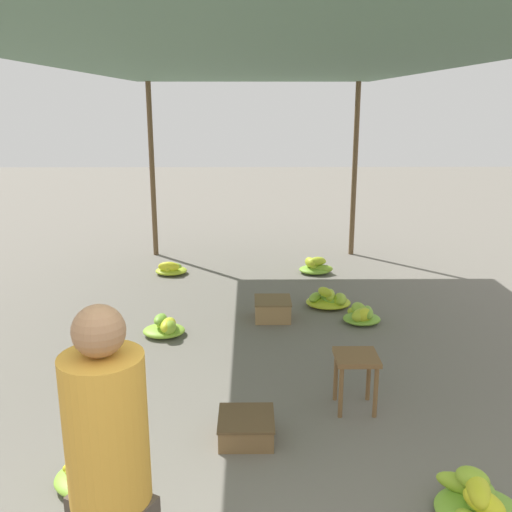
{
  "coord_description": "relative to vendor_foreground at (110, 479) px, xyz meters",
  "views": [
    {
      "loc": [
        -0.06,
        -1.64,
        2.41
      ],
      "look_at": [
        0.0,
        3.74,
        0.94
      ],
      "focal_mm": 40.0,
      "sensor_mm": 36.0,
      "label": 1
    }
  ],
  "objects": [
    {
      "name": "banana_pile_right_1",
      "position": [
        1.85,
        3.88,
        -0.76
      ],
      "size": [
        0.42,
        0.52,
        0.2
      ],
      "color": "#BBCF2B",
      "rests_on": "ground"
    },
    {
      "name": "crate_near",
      "position": [
        0.85,
        4.01,
        -0.73
      ],
      "size": [
        0.41,
        0.41,
        0.23
      ],
      "color": "#9E7A4C",
      "rests_on": "ground"
    },
    {
      "name": "stool",
      "position": [
        1.44,
        2.03,
        -0.48
      ],
      "size": [
        0.34,
        0.34,
        0.47
      ],
      "color": "brown",
      "rests_on": "ground"
    },
    {
      "name": "banana_pile_left_1",
      "position": [
        -0.42,
        1.08,
        -0.77
      ],
      "size": [
        0.49,
        0.46,
        0.21
      ],
      "color": "yellow",
      "rests_on": "ground"
    },
    {
      "name": "canopy_post_back_right",
      "position": [
        2.24,
        6.85,
        0.5
      ],
      "size": [
        0.08,
        0.08,
        2.69
      ],
      "primitive_type": "cylinder",
      "color": "brown",
      "rests_on": "ground"
    },
    {
      "name": "banana_pile_right_2",
      "position": [
        1.56,
        4.4,
        -0.77
      ],
      "size": [
        0.55,
        0.48,
        0.26
      ],
      "color": "#81B835",
      "rests_on": "ground"
    },
    {
      "name": "banana_pile_right_3",
      "position": [
        1.55,
        5.78,
        -0.75
      ],
      "size": [
        0.48,
        0.4,
        0.25
      ],
      "color": "#C1D22A",
      "rests_on": "ground"
    },
    {
      "name": "vendor_foreground",
      "position": [
        0.0,
        0.0,
        0.0
      ],
      "size": [
        0.47,
        0.47,
        1.64
      ],
      "color": "#4C4238",
      "rests_on": "ground"
    },
    {
      "name": "banana_pile_right_0",
      "position": [
        1.93,
        0.74,
        -0.74
      ],
      "size": [
        0.52,
        0.58,
        0.3
      ],
      "color": "yellow",
      "rests_on": "ground"
    },
    {
      "name": "banana_pile_left_2",
      "position": [
        -0.55,
        5.76,
        -0.78
      ],
      "size": [
        0.45,
        0.45,
        0.21
      ],
      "color": "yellow",
      "rests_on": "ground"
    },
    {
      "name": "banana_pile_left_0",
      "position": [
        -0.31,
        3.53,
        -0.76
      ],
      "size": [
        0.45,
        0.41,
        0.22
      ],
      "color": "#CBD628",
      "rests_on": "ground"
    },
    {
      "name": "crate_mid",
      "position": [
        0.57,
        1.61,
        -0.76
      ],
      "size": [
        0.41,
        0.41,
        0.18
      ],
      "color": "brown",
      "rests_on": "ground"
    },
    {
      "name": "canopy_post_back_left",
      "position": [
        -0.93,
        6.85,
        0.5
      ],
      "size": [
        0.08,
        0.08,
        2.69
      ],
      "primitive_type": "cylinder",
      "color": "brown",
      "rests_on": "ground"
    },
    {
      "name": "canopy_tarp",
      "position": [
        0.66,
        3.35,
        1.86
      ],
      "size": [
        3.57,
        7.42,
        0.04
      ],
      "primitive_type": "cube",
      "color": "#567A60",
      "rests_on": "canopy_post_front_left"
    }
  ]
}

